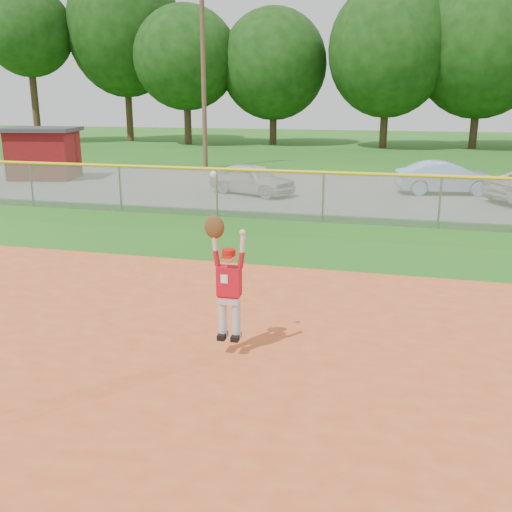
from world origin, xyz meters
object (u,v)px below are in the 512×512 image
Objects in this scene: car_white_a at (252,179)px; utility_shed at (44,153)px; car_blue at (446,178)px; ballplayer at (227,279)px.

utility_shed is at bearing 102.46° from car_white_a.
car_white_a is 7.49m from car_blue.
car_white_a is 1.43× the size of ballplayer.
utility_shed reaches higher than car_blue.
car_white_a is at bearing 93.62° from car_blue.
ballplayer is (-3.87, -15.76, 0.52)m from car_blue.
car_white_a is 10.47m from utility_shed.
car_blue is at bearing 76.22° from ballplayer.
ballplayer reaches higher than car_blue.
utility_shed is (-17.52, -0.22, 0.54)m from car_blue.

